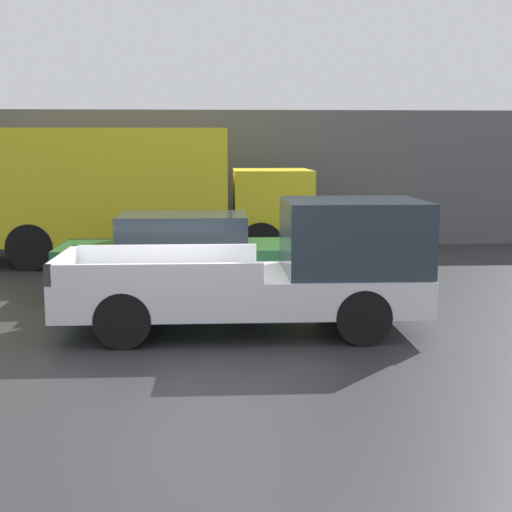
# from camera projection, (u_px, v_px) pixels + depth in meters

# --- Properties ---
(ground_plane) EXTENTS (60.00, 60.00, 0.00)m
(ground_plane) POSITION_uv_depth(u_px,v_px,m) (194.00, 339.00, 10.58)
(ground_plane) COLOR #2D2D30
(building_wall) EXTENTS (28.00, 0.15, 3.82)m
(building_wall) POSITION_uv_depth(u_px,v_px,m) (204.00, 179.00, 20.13)
(building_wall) COLOR #56565B
(building_wall) RESTS_ON ground
(pickup_truck) EXTENTS (5.52, 2.03, 2.02)m
(pickup_truck) POSITION_uv_depth(u_px,v_px,m) (282.00, 269.00, 10.96)
(pickup_truck) COLOR silver
(pickup_truck) RESTS_ON ground
(car) EXTENTS (4.34, 1.87, 1.57)m
(car) POSITION_uv_depth(u_px,v_px,m) (178.00, 254.00, 13.49)
(car) COLOR #1E592D
(car) RESTS_ON ground
(delivery_truck) EXTENTS (8.47, 2.41, 3.23)m
(delivery_truck) POSITION_uv_depth(u_px,v_px,m) (122.00, 190.00, 17.27)
(delivery_truck) COLOR gold
(delivery_truck) RESTS_ON ground
(newspaper_box) EXTENTS (0.45, 0.40, 1.13)m
(newspaper_box) POSITION_uv_depth(u_px,v_px,m) (80.00, 228.00, 19.83)
(newspaper_box) COLOR #194CB2
(newspaper_box) RESTS_ON ground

